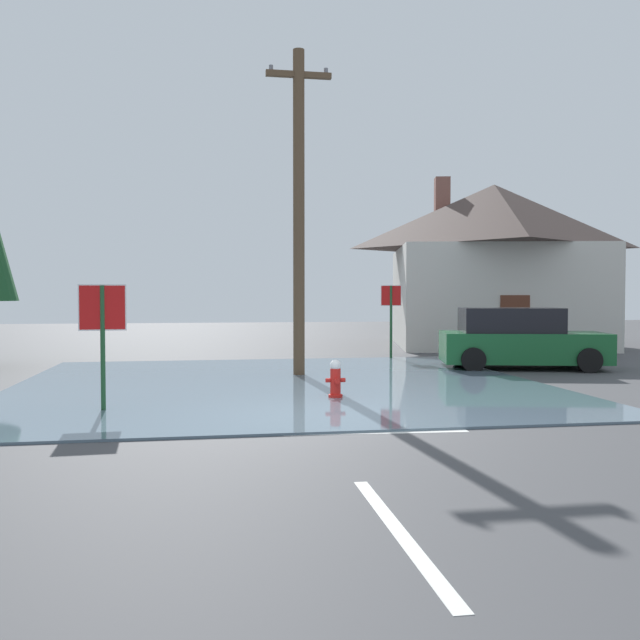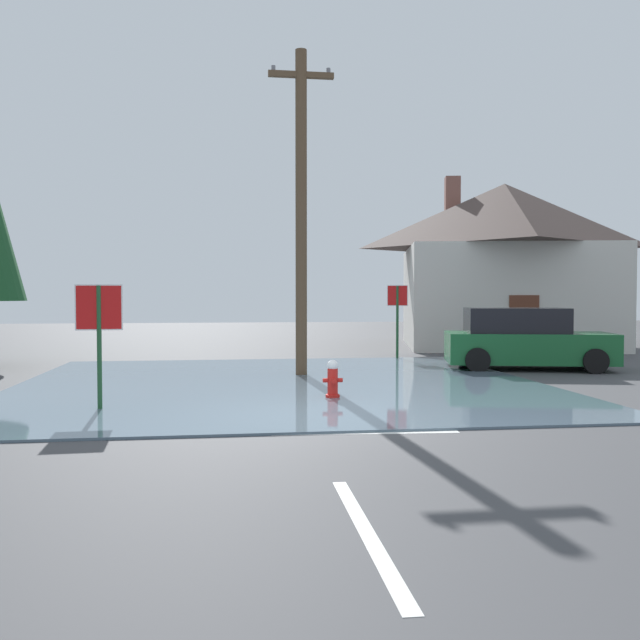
{
  "view_description": "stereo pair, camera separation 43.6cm",
  "coord_description": "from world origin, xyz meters",
  "px_view_note": "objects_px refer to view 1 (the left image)",
  "views": [
    {
      "loc": [
        -1.76,
        -10.84,
        1.97
      ],
      "look_at": [
        0.7,
        3.7,
        1.45
      ],
      "focal_mm": 38.24,
      "sensor_mm": 36.0,
      "label": 1
    },
    {
      "loc": [
        -1.33,
        -10.91,
        1.97
      ],
      "look_at": [
        0.7,
        3.7,
        1.45
      ],
      "focal_mm": 38.24,
      "sensor_mm": 36.0,
      "label": 2
    }
  ],
  "objects_px": {
    "stop_sign_far": "(391,307)",
    "parked_car": "(519,340)",
    "utility_pole": "(299,207)",
    "house": "(493,262)",
    "fire_hydrant": "(335,380)",
    "stop_sign_near": "(103,321)"
  },
  "relations": [
    {
      "from": "fire_hydrant",
      "to": "utility_pole",
      "type": "distance_m",
      "value": 5.38
    },
    {
      "from": "fire_hydrant",
      "to": "parked_car",
      "type": "xyz_separation_m",
      "value": [
        5.95,
        4.57,
        0.41
      ]
    },
    {
      "from": "fire_hydrant",
      "to": "utility_pole",
      "type": "height_order",
      "value": "utility_pole"
    },
    {
      "from": "fire_hydrant",
      "to": "house",
      "type": "distance_m",
      "value": 15.7
    },
    {
      "from": "utility_pole",
      "to": "stop_sign_near",
      "type": "bearing_deg",
      "value": -130.82
    },
    {
      "from": "parked_car",
      "to": "fire_hydrant",
      "type": "bearing_deg",
      "value": -142.5
    },
    {
      "from": "stop_sign_far",
      "to": "parked_car",
      "type": "relative_size",
      "value": 0.5
    },
    {
      "from": "stop_sign_near",
      "to": "fire_hydrant",
      "type": "xyz_separation_m",
      "value": [
        4.16,
        0.77,
        -1.18
      ]
    },
    {
      "from": "stop_sign_far",
      "to": "stop_sign_near",
      "type": "bearing_deg",
      "value": -130.75
    },
    {
      "from": "house",
      "to": "parked_car",
      "type": "relative_size",
      "value": 2.04
    },
    {
      "from": "stop_sign_near",
      "to": "utility_pole",
      "type": "bearing_deg",
      "value": 49.18
    },
    {
      "from": "stop_sign_far",
      "to": "parked_car",
      "type": "xyz_separation_m",
      "value": [
        2.68,
        -3.29,
        -0.84
      ]
    },
    {
      "from": "utility_pole",
      "to": "parked_car",
      "type": "distance_m",
      "value": 7.03
    },
    {
      "from": "stop_sign_far",
      "to": "house",
      "type": "distance_m",
      "value": 7.51
    },
    {
      "from": "stop_sign_near",
      "to": "house",
      "type": "relative_size",
      "value": 0.23
    },
    {
      "from": "house",
      "to": "utility_pole",
      "type": "bearing_deg",
      "value": -135.39
    },
    {
      "from": "stop_sign_near",
      "to": "fire_hydrant",
      "type": "distance_m",
      "value": 4.39
    },
    {
      "from": "utility_pole",
      "to": "stop_sign_far",
      "type": "height_order",
      "value": "utility_pole"
    },
    {
      "from": "fire_hydrant",
      "to": "parked_car",
      "type": "distance_m",
      "value": 7.51
    },
    {
      "from": "stop_sign_near",
      "to": "parked_car",
      "type": "relative_size",
      "value": 0.47
    },
    {
      "from": "stop_sign_far",
      "to": "house",
      "type": "relative_size",
      "value": 0.24
    },
    {
      "from": "fire_hydrant",
      "to": "house",
      "type": "bearing_deg",
      "value": 55.28
    }
  ]
}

